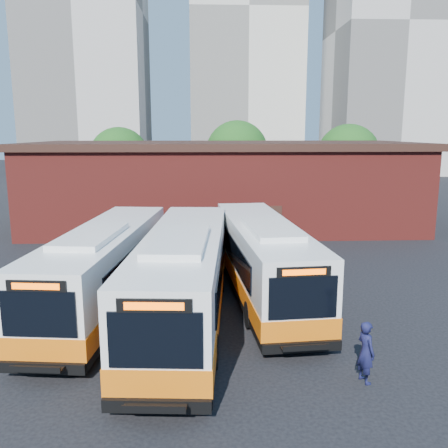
{
  "coord_description": "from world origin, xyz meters",
  "views": [
    {
      "loc": [
        -1.45,
        -16.48,
        7.16
      ],
      "look_at": [
        -0.53,
        6.07,
        2.76
      ],
      "focal_mm": 38.0,
      "sensor_mm": 36.0,
      "label": 1
    }
  ],
  "objects_px": {
    "transit_worker": "(366,352)",
    "bus_west": "(105,270)",
    "bus_midwest": "(184,280)",
    "bus_mideast": "(263,261)"
  },
  "relations": [
    {
      "from": "transit_worker",
      "to": "bus_west",
      "type": "bearing_deg",
      "value": 35.71
    },
    {
      "from": "bus_west",
      "to": "transit_worker",
      "type": "height_order",
      "value": "bus_west"
    },
    {
      "from": "bus_west",
      "to": "bus_midwest",
      "type": "height_order",
      "value": "bus_midwest"
    },
    {
      "from": "bus_midwest",
      "to": "bus_west",
      "type": "bearing_deg",
      "value": 156.06
    },
    {
      "from": "bus_mideast",
      "to": "transit_worker",
      "type": "bearing_deg",
      "value": -79.26
    },
    {
      "from": "bus_west",
      "to": "bus_mideast",
      "type": "relative_size",
      "value": 1.0
    },
    {
      "from": "bus_mideast",
      "to": "transit_worker",
      "type": "distance_m",
      "value": 7.78
    },
    {
      "from": "bus_west",
      "to": "transit_worker",
      "type": "xyz_separation_m",
      "value": [
        8.72,
        -6.42,
        -0.64
      ]
    },
    {
      "from": "bus_west",
      "to": "bus_midwest",
      "type": "relative_size",
      "value": 0.95
    },
    {
      "from": "bus_midwest",
      "to": "bus_mideast",
      "type": "height_order",
      "value": "bus_midwest"
    }
  ]
}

